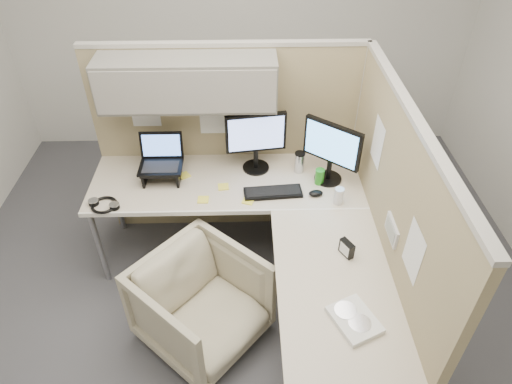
{
  "coord_description": "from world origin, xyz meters",
  "views": [
    {
      "loc": [
        0.04,
        -2.12,
        2.78
      ],
      "look_at": [
        0.1,
        0.25,
        0.85
      ],
      "focal_mm": 32.0,
      "sensor_mm": 36.0,
      "label": 1
    }
  ],
  "objects_px": {
    "monitor_left": "(256,138)",
    "desk": "(260,222)",
    "keyboard": "(273,193)",
    "office_chair": "(201,301)"
  },
  "relations": [
    {
      "from": "monitor_left",
      "to": "desk",
      "type": "bearing_deg",
      "value": -96.65
    },
    {
      "from": "desk",
      "to": "keyboard",
      "type": "relative_size",
      "value": 4.88
    },
    {
      "from": "office_chair",
      "to": "keyboard",
      "type": "distance_m",
      "value": 0.89
    },
    {
      "from": "desk",
      "to": "keyboard",
      "type": "xyz_separation_m",
      "value": [
        0.1,
        0.25,
        0.05
      ]
    },
    {
      "from": "office_chair",
      "to": "monitor_left",
      "type": "height_order",
      "value": "monitor_left"
    },
    {
      "from": "desk",
      "to": "monitor_left",
      "type": "height_order",
      "value": "monitor_left"
    },
    {
      "from": "office_chair",
      "to": "monitor_left",
      "type": "xyz_separation_m",
      "value": [
        0.38,
        0.95,
        0.64
      ]
    },
    {
      "from": "keyboard",
      "to": "monitor_left",
      "type": "bearing_deg",
      "value": 105.3
    },
    {
      "from": "office_chair",
      "to": "keyboard",
      "type": "relative_size",
      "value": 1.77
    },
    {
      "from": "desk",
      "to": "monitor_left",
      "type": "relative_size",
      "value": 4.29
    }
  ]
}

